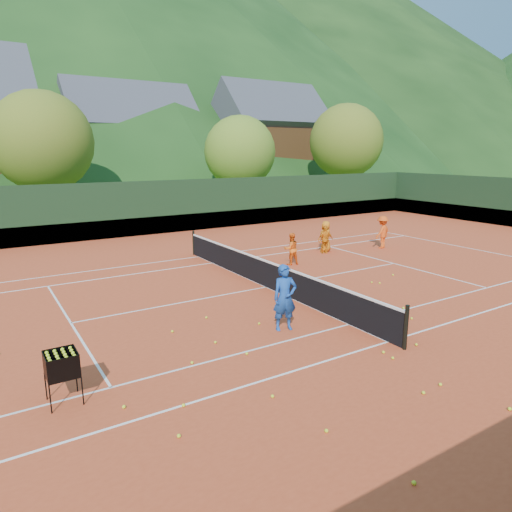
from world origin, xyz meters
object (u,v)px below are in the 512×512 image
student_a (291,249)px  tennis_net (266,273)px  student_c (326,236)px  student_d (382,232)px  student_b (325,240)px  chalet_mid (131,147)px  chalet_right (269,145)px  coach (285,298)px  ball_hopper (62,365)px

student_a → tennis_net: 3.42m
student_c → student_d: 2.96m
student_c → tennis_net: 6.44m
student_b → chalet_mid: size_ratio=0.10×
chalet_mid → chalet_right: bearing=-15.9°
chalet_right → tennis_net: bearing=-123.7°
coach → student_b: (6.93, 6.51, -0.24)m
student_b → tennis_net: (-5.24, -3.05, -0.14)m
ball_hopper → chalet_right: chalet_right is taller
coach → student_c: (7.20, 6.80, -0.16)m
ball_hopper → chalet_right: 43.97m
coach → chalet_mid: chalet_mid is taller
student_b → chalet_mid: bearing=-78.9°
student_b → ball_hopper: (-12.50, -7.25, 0.11)m
student_a → student_c: size_ratio=0.92×
student_a → student_d: size_ratio=0.84×
tennis_net → ball_hopper: 8.40m
student_b → chalet_right: (14.76, 26.95, 4.60)m
student_d → tennis_net: (-8.33, -2.50, -0.28)m
student_b → tennis_net: 6.06m
student_a → student_c: bearing=-148.6°
chalet_mid → student_a: bearing=-96.0°
chalet_right → ball_hopper: bearing=-128.6°
chalet_mid → student_c: bearing=-90.9°
student_a → ball_hopper: student_a is taller
coach → chalet_mid: bearing=93.2°
ball_hopper → student_b: bearing=30.1°
student_b → ball_hopper: bearing=42.6°
ball_hopper → student_c: bearing=30.5°
student_b → coach: bearing=55.7°
student_b → chalet_right: chalet_right is taller
student_a → student_b: student_a is taller
student_c → tennis_net: bearing=15.5°
student_c → student_d: bearing=147.8°
student_b → student_c: student_c is taller
tennis_net → ball_hopper: tennis_net is taller
student_d → tennis_net: 8.71m
ball_hopper → chalet_mid: chalet_mid is taller
student_d → student_b: bearing=-25.5°
student_b → student_d: student_d is taller
student_d → tennis_net: size_ratio=0.13×
coach → student_d: bearing=45.5°
student_a → chalet_mid: size_ratio=0.10×
chalet_right → student_a: bearing=-121.9°
coach → ball_hopper: 5.62m
chalet_mid → chalet_right: 14.56m
coach → student_a: bearing=67.1°
coach → student_a: (4.34, 5.62, -0.22)m
student_c → chalet_right: size_ratio=0.12×
student_b → ball_hopper: size_ratio=1.28×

